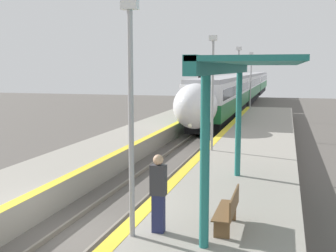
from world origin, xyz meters
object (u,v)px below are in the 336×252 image
object	(u,v)px
railway_signal	(200,92)
platform_bench	(229,209)
person_waiting	(158,192)
lamppost_far	(238,80)
train	(244,87)
lamppost_mid	(212,85)
lamppost_near	(131,104)
lamppost_farthest	(251,77)

from	to	relation	value
railway_signal	platform_bench	bearing A→B (deg)	-77.12
person_waiting	lamppost_far	world-z (taller)	lamppost_far
train	person_waiting	xyz separation A→B (m)	(2.68, -47.80, -0.38)
platform_bench	lamppost_mid	distance (m)	9.97
person_waiting	lamppost_mid	world-z (taller)	lamppost_mid
platform_bench	railway_signal	bearing A→B (deg)	102.88
lamppost_near	lamppost_far	bearing A→B (deg)	90.00
platform_bench	person_waiting	xyz separation A→B (m)	(-1.54, -0.64, 0.49)
lamppost_far	lamppost_farthest	world-z (taller)	same
lamppost_far	lamppost_farthest	size ratio (longest dim) A/B	1.00
lamppost_near	platform_bench	bearing A→B (deg)	26.20
lamppost_near	lamppost_mid	distance (m)	10.43
train	platform_bench	xyz separation A→B (m)	(4.23, -47.15, -0.87)
lamppost_mid	lamppost_far	xyz separation A→B (m)	(0.00, 10.43, 0.00)
train	lamppost_near	bearing A→B (deg)	-87.42
platform_bench	lamppost_mid	size ratio (longest dim) A/B	0.31
train	lamppost_mid	size ratio (longest dim) A/B	12.67
railway_signal	lamppost_mid	world-z (taller)	lamppost_mid
person_waiting	railway_signal	bearing A→B (deg)	99.55
platform_bench	lamppost_near	world-z (taller)	lamppost_near
railway_signal	train	bearing A→B (deg)	84.17
lamppost_far	lamppost_mid	bearing A→B (deg)	-90.00
train	person_waiting	distance (m)	47.87
train	railway_signal	bearing A→B (deg)	-95.83
train	platform_bench	distance (m)	47.35
platform_bench	lamppost_far	distance (m)	20.12
railway_signal	lamppost_farthest	bearing A→B (deg)	35.10
lamppost_near	lamppost_mid	bearing A→B (deg)	90.00
railway_signal	lamppost_near	world-z (taller)	lamppost_near
railway_signal	lamppost_mid	xyz separation A→B (m)	(4.20, -17.91, 1.30)
person_waiting	lamppost_near	distance (m)	2.14
platform_bench	person_waiting	bearing A→B (deg)	-157.43
platform_bench	lamppost_near	size ratio (longest dim) A/B	0.31
lamppost_mid	lamppost_far	world-z (taller)	same
person_waiting	lamppost_near	bearing A→B (deg)	-144.10
lamppost_mid	lamppost_farthest	xyz separation A→B (m)	(0.00, 20.86, 0.00)
lamppost_farthest	lamppost_far	bearing A→B (deg)	-90.00
person_waiting	lamppost_farthest	xyz separation A→B (m)	(-0.51, 30.92, 2.04)
railway_signal	lamppost_far	bearing A→B (deg)	-60.69
train	lamppost_near	distance (m)	48.24
lamppost_mid	lamppost_farthest	bearing A→B (deg)	90.00
train	person_waiting	size ratio (longest dim) A/B	36.24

